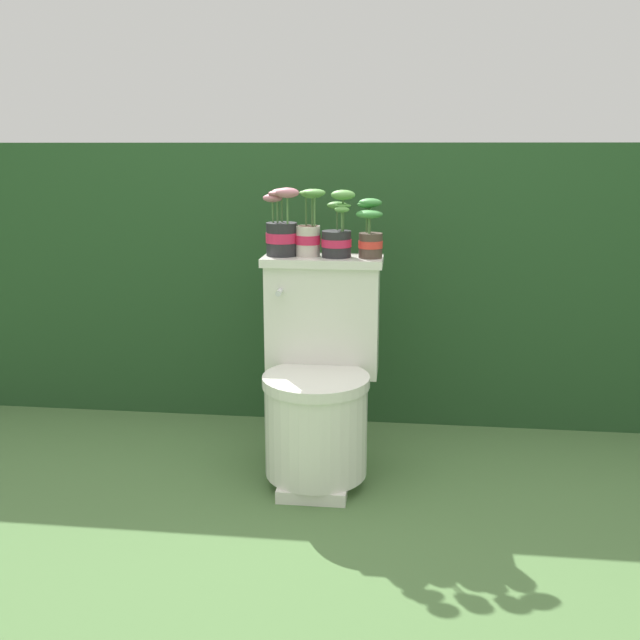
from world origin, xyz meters
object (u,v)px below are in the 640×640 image
at_px(toilet, 319,385).
at_px(potted_plant_left, 282,230).
at_px(potted_plant_midleft, 309,230).
at_px(potted_plant_middle, 337,234).
at_px(potted_plant_midright, 370,233).

xyz_separation_m(toilet, potted_plant_left, (-0.15, 0.14, 0.53)).
distance_m(potted_plant_midleft, potted_plant_middle, 0.10).
distance_m(potted_plant_left, potted_plant_middle, 0.20).
xyz_separation_m(potted_plant_left, potted_plant_midleft, (0.10, 0.00, 0.00)).
bearing_deg(potted_plant_middle, potted_plant_midleft, 175.02).
relative_size(potted_plant_midleft, potted_plant_middle, 1.01).
height_order(potted_plant_midleft, potted_plant_midright, potted_plant_midleft).
xyz_separation_m(potted_plant_midleft, potted_plant_middle, (0.10, -0.01, -0.01)).
height_order(potted_plant_left, potted_plant_midleft, potted_plant_left).
bearing_deg(potted_plant_midright, potted_plant_left, 177.84).
relative_size(toilet, potted_plant_midleft, 3.27).
xyz_separation_m(potted_plant_midleft, potted_plant_midright, (0.22, -0.01, -0.00)).
relative_size(potted_plant_midleft, potted_plant_midright, 1.16).
height_order(potted_plant_left, potted_plant_middle, potted_plant_left).
bearing_deg(potted_plant_midright, potted_plant_middle, 177.55).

